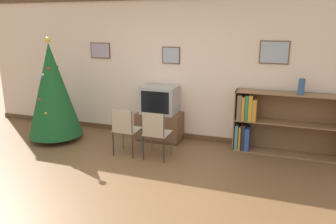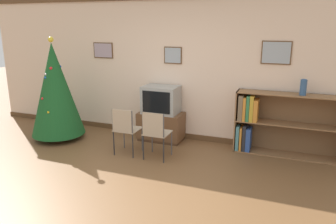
{
  "view_description": "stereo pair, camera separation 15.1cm",
  "coord_description": "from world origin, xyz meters",
  "px_view_note": "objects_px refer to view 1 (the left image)",
  "views": [
    {
      "loc": [
        1.91,
        -3.37,
        2.18
      ],
      "look_at": [
        0.23,
        1.37,
        0.82
      ],
      "focal_mm": 35.0,
      "sensor_mm": 36.0,
      "label": 1
    },
    {
      "loc": [
        2.05,
        -3.32,
        2.18
      ],
      "look_at": [
        0.23,
        1.37,
        0.82
      ],
      "focal_mm": 35.0,
      "sensor_mm": 36.0,
      "label": 2
    }
  ],
  "objects_px": {
    "television": "(159,100)",
    "folding_chair_left": "(125,129)",
    "folding_chair_right": "(155,132)",
    "christmas_tree": "(53,90)",
    "tv_console": "(160,126)",
    "bookshelf": "(269,122)",
    "vase": "(301,86)"
  },
  "relations": [
    {
      "from": "bookshelf",
      "to": "christmas_tree",
      "type": "bearing_deg",
      "value": -169.68
    },
    {
      "from": "television",
      "to": "folding_chair_left",
      "type": "height_order",
      "value": "television"
    },
    {
      "from": "tv_console",
      "to": "folding_chair_left",
      "type": "relative_size",
      "value": 1.03
    },
    {
      "from": "christmas_tree",
      "to": "folding_chair_left",
      "type": "height_order",
      "value": "christmas_tree"
    },
    {
      "from": "television",
      "to": "bookshelf",
      "type": "relative_size",
      "value": 0.38
    },
    {
      "from": "television",
      "to": "vase",
      "type": "xyz_separation_m",
      "value": [
        2.45,
        0.04,
        0.4
      ]
    },
    {
      "from": "folding_chair_left",
      "to": "vase",
      "type": "xyz_separation_m",
      "value": [
        2.72,
        0.95,
        0.73
      ]
    },
    {
      "from": "folding_chair_right",
      "to": "bookshelf",
      "type": "height_order",
      "value": "bookshelf"
    },
    {
      "from": "christmas_tree",
      "to": "television",
      "type": "distance_m",
      "value": 2.01
    },
    {
      "from": "vase",
      "to": "tv_console",
      "type": "bearing_deg",
      "value": -179.04
    },
    {
      "from": "tv_console",
      "to": "folding_chair_left",
      "type": "distance_m",
      "value": 0.97
    },
    {
      "from": "tv_console",
      "to": "bookshelf",
      "type": "bearing_deg",
      "value": 2.18
    },
    {
      "from": "folding_chair_left",
      "to": "vase",
      "type": "distance_m",
      "value": 2.97
    },
    {
      "from": "folding_chair_left",
      "to": "christmas_tree",
      "type": "bearing_deg",
      "value": 170.44
    },
    {
      "from": "christmas_tree",
      "to": "tv_console",
      "type": "height_order",
      "value": "christmas_tree"
    },
    {
      "from": "christmas_tree",
      "to": "bookshelf",
      "type": "relative_size",
      "value": 1.12
    },
    {
      "from": "tv_console",
      "to": "vase",
      "type": "height_order",
      "value": "vase"
    },
    {
      "from": "christmas_tree",
      "to": "vase",
      "type": "bearing_deg",
      "value": 8.8
    },
    {
      "from": "christmas_tree",
      "to": "bookshelf",
      "type": "xyz_separation_m",
      "value": [
        3.89,
        0.71,
        -0.43
      ]
    },
    {
      "from": "folding_chair_right",
      "to": "vase",
      "type": "relative_size",
      "value": 3.17
    },
    {
      "from": "bookshelf",
      "to": "vase",
      "type": "xyz_separation_m",
      "value": [
        0.46,
        -0.03,
        0.66
      ]
    },
    {
      "from": "folding_chair_left",
      "to": "tv_console",
      "type": "bearing_deg",
      "value": 73.05
    },
    {
      "from": "folding_chair_left",
      "to": "bookshelf",
      "type": "distance_m",
      "value": 2.47
    },
    {
      "from": "tv_console",
      "to": "bookshelf",
      "type": "distance_m",
      "value": 2.0
    },
    {
      "from": "christmas_tree",
      "to": "tv_console",
      "type": "distance_m",
      "value": 2.12
    },
    {
      "from": "christmas_tree",
      "to": "tv_console",
      "type": "xyz_separation_m",
      "value": [
        1.9,
        0.63,
        -0.7
      ]
    },
    {
      "from": "tv_console",
      "to": "folding_chair_left",
      "type": "height_order",
      "value": "folding_chair_left"
    },
    {
      "from": "television",
      "to": "folding_chair_right",
      "type": "relative_size",
      "value": 0.8
    },
    {
      "from": "folding_chair_left",
      "to": "vase",
      "type": "bearing_deg",
      "value": 19.18
    },
    {
      "from": "christmas_tree",
      "to": "tv_console",
      "type": "bearing_deg",
      "value": 18.38
    },
    {
      "from": "christmas_tree",
      "to": "folding_chair_right",
      "type": "xyz_separation_m",
      "value": [
        2.18,
        -0.27,
        -0.5
      ]
    },
    {
      "from": "tv_console",
      "to": "television",
      "type": "xyz_separation_m",
      "value": [
        -0.0,
        -0.0,
        0.53
      ]
    }
  ]
}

